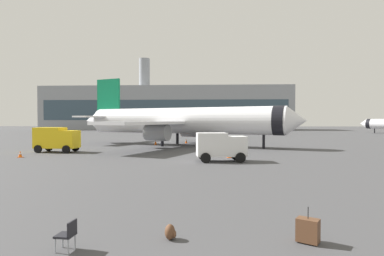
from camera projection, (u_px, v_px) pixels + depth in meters
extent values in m
cylinder|color=white|center=(182.00, 121.00, 47.09)|extent=(29.34, 14.39, 3.80)
cone|color=white|center=(297.00, 121.00, 40.44)|extent=(3.54, 4.23, 3.61)
cone|color=white|center=(94.00, 121.00, 53.90)|extent=(4.22, 4.35, 3.42)
cylinder|color=black|center=(279.00, 121.00, 41.34)|extent=(2.71, 4.12, 3.88)
cube|color=white|center=(197.00, 122.00, 54.80)|extent=(10.26, 16.65, 0.36)
cube|color=white|center=(147.00, 123.00, 40.21)|extent=(10.26, 16.65, 0.36)
cylinder|color=gray|center=(191.00, 130.00, 52.55)|extent=(3.78, 3.21, 2.20)
cylinder|color=gray|center=(157.00, 133.00, 42.52)|extent=(3.78, 3.21, 2.20)
cube|color=#0C7247|center=(108.00, 99.00, 52.55)|extent=(4.23, 1.93, 6.40)
cube|color=white|center=(118.00, 117.00, 55.74)|extent=(4.59, 6.53, 0.24)
cube|color=white|center=(93.00, 117.00, 49.91)|extent=(4.59, 6.53, 0.24)
cylinder|color=black|center=(264.00, 142.00, 42.23)|extent=(0.36, 0.36, 1.80)
cylinder|color=black|center=(177.00, 138.00, 50.16)|extent=(0.44, 0.44, 1.80)
cylinder|color=black|center=(162.00, 140.00, 45.79)|extent=(0.44, 0.44, 1.80)
cone|color=white|center=(363.00, 124.00, 96.00)|extent=(3.18, 3.13, 2.68)
cylinder|color=black|center=(369.00, 124.00, 94.75)|extent=(2.82, 2.72, 2.88)
cylinder|color=black|center=(375.00, 131.00, 93.65)|extent=(0.27, 0.27, 1.34)
cube|color=yellow|center=(70.00, 139.00, 37.21)|extent=(1.77, 2.27, 2.04)
cube|color=#1E232D|center=(76.00, 135.00, 37.14)|extent=(0.16, 1.98, 0.84)
cube|color=yellow|center=(50.00, 138.00, 37.44)|extent=(3.21, 2.33, 2.40)
cylinder|color=black|center=(75.00, 148.00, 38.37)|extent=(0.91, 0.26, 0.90)
cylinder|color=black|center=(66.00, 149.00, 36.08)|extent=(0.91, 0.26, 0.90)
cylinder|color=black|center=(49.00, 147.00, 38.69)|extent=(0.91, 0.26, 0.90)
cylinder|color=black|center=(38.00, 149.00, 36.40)|extent=(0.91, 0.26, 0.90)
cube|color=white|center=(236.00, 146.00, 28.97)|extent=(2.00, 2.20, 1.78)
cube|color=#1E232D|center=(244.00, 141.00, 29.01)|extent=(0.30, 1.80, 0.74)
cube|color=white|center=(212.00, 144.00, 28.81)|extent=(2.87, 2.31, 2.10)
cylinder|color=black|center=(236.00, 155.00, 30.05)|extent=(0.92, 0.33, 0.90)
cylinder|color=black|center=(241.00, 158.00, 27.96)|extent=(0.92, 0.33, 0.90)
cylinder|color=black|center=(203.00, 155.00, 29.83)|extent=(0.92, 0.33, 0.90)
cylinder|color=black|center=(206.00, 158.00, 27.74)|extent=(0.92, 0.33, 0.90)
cube|color=#F2590C|center=(156.00, 145.00, 48.93)|extent=(0.44, 0.44, 0.04)
cone|color=#F2590C|center=(156.00, 142.00, 48.92)|extent=(0.36, 0.36, 0.78)
cylinder|color=white|center=(156.00, 142.00, 48.92)|extent=(0.23, 0.23, 0.10)
cube|color=#F2590C|center=(20.00, 157.00, 32.06)|extent=(0.44, 0.44, 0.04)
cone|color=#F2590C|center=(20.00, 154.00, 32.05)|extent=(0.36, 0.36, 0.62)
cylinder|color=white|center=(20.00, 154.00, 32.05)|extent=(0.23, 0.23, 0.10)
cube|color=#F2590C|center=(186.00, 143.00, 52.19)|extent=(0.44, 0.44, 0.04)
cone|color=#F2590C|center=(186.00, 141.00, 52.18)|extent=(0.36, 0.36, 0.68)
cylinder|color=white|center=(186.00, 141.00, 52.18)|extent=(0.23, 0.23, 0.10)
cube|color=#F2590C|center=(229.00, 158.00, 31.73)|extent=(0.44, 0.44, 0.04)
cone|color=#F2590C|center=(229.00, 154.00, 31.72)|extent=(0.36, 0.36, 0.70)
cylinder|color=white|center=(229.00, 153.00, 31.72)|extent=(0.23, 0.23, 0.10)
cube|color=brown|center=(308.00, 230.00, 9.64)|extent=(0.75, 0.68, 0.70)
cylinder|color=black|center=(308.00, 213.00, 9.63)|extent=(0.02, 0.02, 0.36)
cylinder|color=black|center=(300.00, 240.00, 9.78)|extent=(0.07, 0.08, 0.08)
cylinder|color=black|center=(316.00, 243.00, 9.52)|extent=(0.07, 0.08, 0.08)
ellipsoid|color=brown|center=(170.00, 232.00, 9.92)|extent=(0.32, 0.40, 0.48)
ellipsoid|color=brown|center=(174.00, 234.00, 9.92)|extent=(0.12, 0.28, 0.24)
cube|color=black|center=(65.00, 235.00, 9.08)|extent=(0.52, 0.52, 0.06)
cube|color=black|center=(72.00, 228.00, 9.04)|extent=(0.09, 0.48, 0.40)
cylinder|color=#999EA5|center=(55.00, 245.00, 8.92)|extent=(0.04, 0.04, 0.44)
cylinder|color=#999EA5|center=(63.00, 240.00, 9.30)|extent=(0.04, 0.04, 0.44)
cylinder|color=#999EA5|center=(68.00, 246.00, 8.86)|extent=(0.04, 0.04, 0.44)
cylinder|color=#999EA5|center=(75.00, 241.00, 9.24)|extent=(0.04, 0.04, 0.44)
cube|color=gray|center=(167.00, 109.00, 132.07)|extent=(99.48, 19.33, 17.32)
cube|color=#334756|center=(164.00, 110.00, 122.39)|extent=(94.51, 0.10, 7.79)
cylinder|color=gray|center=(144.00, 73.00, 132.22)|extent=(4.40, 4.40, 12.00)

